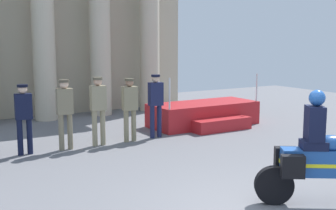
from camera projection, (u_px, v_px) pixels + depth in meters
reviewing_stand at (205, 115)px, 13.80m from camera, size 3.41×1.94×1.62m
officer_in_row_2 at (24, 114)px, 10.24m from camera, size 0.40×0.25×1.66m
officer_in_row_3 at (65, 109)px, 10.68m from camera, size 0.40×0.25×1.73m
officer_in_row_4 at (98, 105)px, 11.11m from camera, size 0.40×0.25×1.75m
officer_in_row_5 at (130, 105)px, 11.56m from camera, size 0.40×0.25×1.68m
officer_in_row_6 at (156, 101)px, 12.03m from camera, size 0.40×0.25×1.74m
motorcycle_with_rider at (316, 158)px, 7.12m from camera, size 1.81×1.29×1.90m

